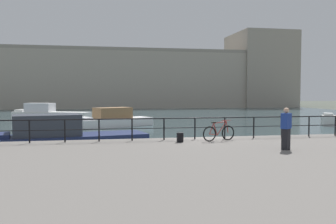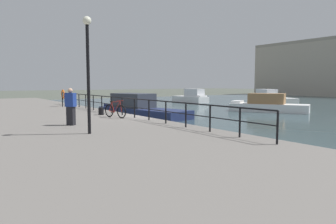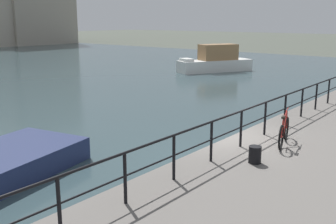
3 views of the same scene
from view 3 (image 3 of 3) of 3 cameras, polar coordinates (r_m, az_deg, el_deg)
name	(u,v)px [view 3 (image 3 of 3)]	position (r m, az deg, el deg)	size (l,w,h in m)	color
ground_plane	(229,165)	(12.94, 8.68, -7.48)	(240.00, 240.00, 0.00)	#4C5147
moored_small_launch	(216,61)	(35.63, 6.81, 7.25)	(6.80, 4.68, 2.37)	white
quay_railing	(227,127)	(10.84, 8.45, -2.19)	(23.36, 0.07, 1.08)	black
parked_bicycle	(284,132)	(12.05, 16.20, -2.73)	(1.73, 0.52, 0.98)	black
mooring_bollard	(255,155)	(10.41, 12.29, -5.96)	(0.32, 0.32, 0.44)	black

